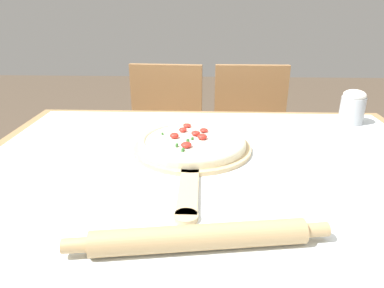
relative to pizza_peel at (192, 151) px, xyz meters
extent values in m
cube|color=#A87F51|center=(0.05, -0.07, -0.03)|extent=(1.34, 1.00, 0.03)
cylinder|color=#A87F51|center=(-0.57, 0.37, -0.41)|extent=(0.06, 0.06, 0.73)
cylinder|color=#A87F51|center=(0.67, 0.37, -0.41)|extent=(0.06, 0.06, 0.73)
cube|color=silver|center=(0.05, -0.07, -0.01)|extent=(1.26, 0.92, 0.00)
cylinder|color=#D6B784|center=(0.00, 0.02, 0.00)|extent=(0.35, 0.35, 0.01)
cube|color=#D6B784|center=(0.00, -0.23, 0.00)|extent=(0.04, 0.21, 0.01)
cylinder|color=#D6B784|center=(0.00, -0.33, 0.00)|extent=(0.05, 0.05, 0.01)
cylinder|color=beige|center=(0.00, 0.02, 0.01)|extent=(0.31, 0.31, 0.02)
torus|color=beige|center=(0.00, 0.02, 0.02)|extent=(0.31, 0.31, 0.02)
cylinder|color=white|center=(0.00, 0.02, 0.02)|extent=(0.27, 0.27, 0.00)
ellipsoid|color=red|center=(-0.05, 0.04, 0.03)|extent=(0.03, 0.03, 0.02)
ellipsoid|color=red|center=(0.03, 0.03, 0.03)|extent=(0.03, 0.03, 0.02)
ellipsoid|color=red|center=(-0.03, 0.09, 0.03)|extent=(0.02, 0.02, 0.01)
ellipsoid|color=red|center=(-0.02, 0.13, 0.03)|extent=(0.03, 0.03, 0.01)
ellipsoid|color=red|center=(-0.02, -0.03, 0.03)|extent=(0.03, 0.03, 0.01)
ellipsoid|color=red|center=(0.03, 0.09, 0.03)|extent=(0.03, 0.03, 0.01)
ellipsoid|color=red|center=(0.01, 0.06, 0.03)|extent=(0.03, 0.03, 0.01)
cube|color=#387533|center=(-0.04, -0.03, 0.03)|extent=(0.01, 0.01, 0.01)
cube|color=#387533|center=(-0.01, 0.01, 0.03)|extent=(0.01, 0.01, 0.01)
cube|color=#387533|center=(-0.09, 0.06, 0.03)|extent=(0.01, 0.01, 0.01)
cube|color=#387533|center=(0.00, 0.03, 0.03)|extent=(0.01, 0.01, 0.01)
cube|color=#387533|center=(-0.02, -0.06, 0.03)|extent=(0.01, 0.01, 0.01)
cylinder|color=tan|center=(0.03, -0.41, 0.02)|extent=(0.38, 0.10, 0.05)
cylinder|color=tan|center=(-0.18, -0.44, 0.02)|extent=(0.05, 0.03, 0.03)
cylinder|color=tan|center=(0.24, -0.39, 0.02)|extent=(0.05, 0.03, 0.03)
cube|color=#A37547|center=(-0.18, 0.69, -0.35)|extent=(0.43, 0.43, 0.02)
cube|color=#A37547|center=(-0.17, 0.87, -0.12)|extent=(0.38, 0.06, 0.44)
cylinder|color=#A37547|center=(-0.35, 0.54, -0.57)|extent=(0.04, 0.04, 0.41)
cylinder|color=#A37547|center=(-0.03, 0.52, -0.57)|extent=(0.04, 0.04, 0.41)
cylinder|color=#A37547|center=(-0.33, 0.86, -0.57)|extent=(0.04, 0.04, 0.41)
cylinder|color=#A37547|center=(-0.01, 0.84, -0.57)|extent=(0.04, 0.04, 0.41)
cube|color=#A37547|center=(0.28, 0.69, -0.35)|extent=(0.40, 0.40, 0.02)
cube|color=#A37547|center=(0.28, 0.87, -0.12)|extent=(0.38, 0.04, 0.44)
cylinder|color=#A37547|center=(0.12, 0.53, -0.57)|extent=(0.04, 0.04, 0.41)
cylinder|color=#A37547|center=(0.44, 0.53, -0.57)|extent=(0.04, 0.04, 0.41)
cylinder|color=#A37547|center=(0.12, 0.85, -0.57)|extent=(0.04, 0.04, 0.41)
cylinder|color=#A37547|center=(0.44, 0.85, -0.57)|extent=(0.04, 0.04, 0.41)
cylinder|color=#B2B7BC|center=(0.56, 0.29, 0.04)|extent=(0.08, 0.08, 0.09)
ellipsoid|color=white|center=(0.56, 0.29, 0.10)|extent=(0.08, 0.08, 0.04)
camera|label=1|loc=(0.03, -0.90, 0.40)|focal=32.00mm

